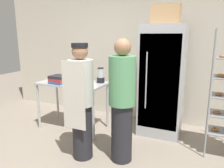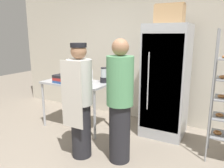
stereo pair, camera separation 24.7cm
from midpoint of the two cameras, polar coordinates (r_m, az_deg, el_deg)
back_wall at (r=4.46m, az=10.15°, el=9.99°), size 6.40×0.12×3.02m
refrigerator at (r=3.81m, az=15.64°, el=0.64°), size 0.70×0.70×1.88m
prep_counter at (r=4.04m, az=-7.61°, el=-0.79°), size 1.22×0.63×0.87m
donut_box at (r=3.81m, az=-5.65°, el=0.72°), size 0.28×0.21×0.25m
blender_pitcher at (r=3.89m, az=-0.32°, el=2.13°), size 0.14×0.14×0.27m
binder_stack at (r=3.97m, az=-11.00°, el=1.39°), size 0.30×0.28×0.14m
cardboard_storage_box at (r=3.72m, az=16.77°, el=17.12°), size 0.45×0.27×0.31m
person_baker at (r=3.00m, az=-6.04°, el=-4.22°), size 0.34×0.36×1.61m
person_customer at (r=2.88m, az=4.53°, el=-4.60°), size 0.35×0.35×1.67m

